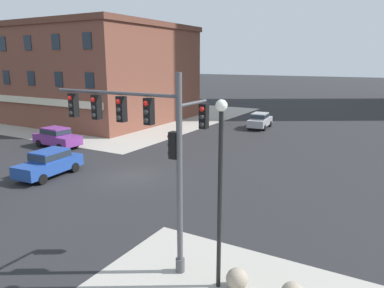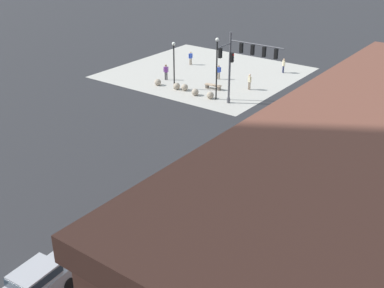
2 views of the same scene
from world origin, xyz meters
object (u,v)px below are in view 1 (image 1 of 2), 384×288
Objects in this scene: bollard_sphere_curb_a at (237,279)px; car_main_northbound_near at (49,162)px; car_cross_eastbound at (57,137)px; traffic_signal_main at (149,139)px; street_lamp_corner_near at (220,176)px; car_main_northbound_far at (260,120)px.

car_main_northbound_near reaches higher than bollard_sphere_curb_a.
traffic_signal_main is at bearing -31.10° from car_cross_eastbound.
traffic_signal_main is 3.00m from street_lamp_corner_near.
bollard_sphere_curb_a is at bearing -71.97° from car_main_northbound_far.
traffic_signal_main is 1.54× the size of car_cross_eastbound.
bollard_sphere_curb_a is 15.92m from car_main_northbound_near.
street_lamp_corner_near is (-0.59, -0.17, 3.44)m from bollard_sphere_curb_a.
street_lamp_corner_near reaches higher than car_main_northbound_near.
street_lamp_corner_near is at bearing -73.16° from car_main_northbound_far.
car_main_northbound_far is at bearing 106.84° from street_lamp_corner_near.
car_cross_eastbound is at bearing 151.98° from street_lamp_corner_near.
car_cross_eastbound is (-20.57, 10.95, -2.88)m from street_lamp_corner_near.
car_main_northbound_far and car_cross_eastbound have the same top height.
traffic_signal_main is 1.52× the size of car_main_northbound_far.
traffic_signal_main reaches higher than car_main_northbound_near.
bollard_sphere_curb_a is 0.16× the size of car_main_northbound_near.
car_main_northbound_far reaches higher than bollard_sphere_curb_a.
bollard_sphere_curb_a is at bearing 16.36° from street_lamp_corner_near.
street_lamp_corner_near reaches higher than bollard_sphere_curb_a.
traffic_signal_main is 28.67m from car_main_northbound_far.
street_lamp_corner_near is at bearing -5.36° from traffic_signal_main.
traffic_signal_main reaches higher than car_cross_eastbound.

